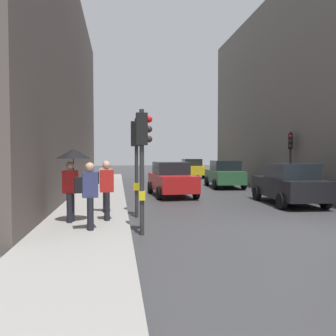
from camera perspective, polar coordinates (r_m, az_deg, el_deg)
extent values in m
plane|color=#38383A|center=(10.38, 20.19, -9.72)|extent=(120.00, 120.00, 0.00)
cube|color=gray|center=(15.07, -12.07, -5.63)|extent=(2.55, 40.00, 0.16)
cylinder|color=#2D2D2D|center=(8.90, -4.45, -0.77)|extent=(0.12, 0.12, 3.32)
cube|color=black|center=(8.92, -4.47, 6.58)|extent=(0.30, 0.24, 0.84)
cube|color=yellow|center=(8.95, -4.44, -4.67)|extent=(0.16, 0.20, 0.24)
sphere|color=red|center=(8.96, -3.25, 8.23)|extent=(0.18, 0.18, 0.18)
sphere|color=#2D231E|center=(8.93, -3.25, 6.57)|extent=(0.18, 0.18, 0.18)
sphere|color=#2D231E|center=(8.92, -3.24, 4.90)|extent=(0.18, 0.18, 0.18)
cylinder|color=#2D2D2D|center=(11.44, -5.34, -0.02)|extent=(0.12, 0.12, 3.36)
cube|color=black|center=(11.46, -5.36, 5.77)|extent=(0.38, 0.36, 0.84)
cube|color=yellow|center=(11.49, -5.33, -3.15)|extent=(0.24, 0.25, 0.24)
sphere|color=red|center=(11.39, -4.51, 7.10)|extent=(0.18, 0.18, 0.18)
sphere|color=#2D231E|center=(11.37, -4.51, 5.80)|extent=(0.18, 0.18, 0.18)
sphere|color=#2D231E|center=(11.36, -4.51, 4.49)|extent=(0.18, 0.18, 0.18)
cylinder|color=#2D2D2D|center=(19.25, 19.97, 0.79)|extent=(0.12, 0.12, 3.38)
cube|color=black|center=(19.26, 20.01, 4.26)|extent=(0.35, 0.38, 0.84)
cube|color=yellow|center=(19.28, 19.94, -1.11)|extent=(0.25, 0.24, 0.24)
sphere|color=red|center=(19.08, 20.03, 5.06)|extent=(0.18, 0.18, 0.18)
sphere|color=#2D231E|center=(19.07, 20.02, 4.28)|extent=(0.18, 0.18, 0.18)
sphere|color=#2D231E|center=(19.06, 20.01, 3.50)|extent=(0.18, 0.18, 0.18)
cube|color=#2D6038|center=(22.35, 9.48, -1.42)|extent=(2.11, 4.32, 0.80)
cube|color=black|center=(22.07, 9.65, 0.41)|extent=(1.75, 2.12, 0.64)
cylinder|color=black|center=(23.51, 6.57, -2.20)|extent=(0.27, 0.65, 0.64)
cylinder|color=black|center=(23.90, 10.81, -2.15)|extent=(0.27, 0.65, 0.64)
cylinder|color=black|center=(20.87, 7.95, -2.77)|extent=(0.27, 0.65, 0.64)
cylinder|color=black|center=(21.32, 12.69, -2.69)|extent=(0.27, 0.65, 0.64)
cube|color=black|center=(15.43, 19.69, -3.13)|extent=(2.02, 4.29, 0.80)
cube|color=black|center=(15.16, 20.12, -0.50)|extent=(1.71, 2.08, 0.64)
cylinder|color=black|center=(16.37, 14.80, -4.18)|extent=(0.25, 0.65, 0.64)
cylinder|color=black|center=(17.07, 20.49, -3.99)|extent=(0.25, 0.65, 0.64)
cylinder|color=black|center=(13.89, 18.66, -5.36)|extent=(0.25, 0.65, 0.64)
cylinder|color=black|center=(14.71, 25.10, -5.04)|extent=(0.25, 0.65, 0.64)
cube|color=yellow|center=(31.86, 3.95, -0.32)|extent=(1.93, 4.25, 0.80)
cube|color=black|center=(31.59, 4.04, 0.97)|extent=(1.66, 2.05, 0.64)
cylinder|color=black|center=(33.06, 1.98, -0.92)|extent=(0.24, 0.65, 0.64)
cylinder|color=black|center=(33.38, 5.04, -0.90)|extent=(0.24, 0.65, 0.64)
cylinder|color=black|center=(30.40, 2.75, -1.19)|extent=(0.24, 0.65, 0.64)
cylinder|color=black|center=(30.74, 6.07, -1.16)|extent=(0.24, 0.65, 0.64)
cube|color=red|center=(17.41, 0.64, -2.41)|extent=(2.08, 4.31, 0.80)
cube|color=black|center=(17.61, 0.45, -0.01)|extent=(1.73, 2.10, 0.64)
cylinder|color=black|center=(16.38, 4.78, -4.11)|extent=(0.26, 0.65, 0.64)
cylinder|color=black|center=(15.95, -1.43, -4.28)|extent=(0.26, 0.65, 0.64)
cylinder|color=black|center=(18.96, 2.37, -3.25)|extent=(0.26, 0.65, 0.64)
cylinder|color=black|center=(18.59, -3.01, -3.36)|extent=(0.26, 0.65, 0.64)
cylinder|color=black|center=(10.40, -15.96, -6.38)|extent=(0.16, 0.16, 0.85)
cylinder|color=black|center=(10.21, -16.34, -6.54)|extent=(0.16, 0.16, 0.85)
cube|color=red|center=(10.22, -16.19, -2.27)|extent=(0.44, 0.34, 0.66)
sphere|color=tan|center=(10.19, -16.22, 0.37)|extent=(0.24, 0.24, 0.24)
cylinder|color=black|center=(10.17, -15.68, -0.87)|extent=(0.02, 0.02, 0.90)
cone|color=black|center=(10.16, -15.71, 2.34)|extent=(1.00, 1.00, 0.28)
cylinder|color=black|center=(9.26, -13.05, -7.40)|extent=(0.16, 0.16, 0.85)
cylinder|color=black|center=(9.07, -12.96, -7.61)|extent=(0.16, 0.16, 0.85)
cube|color=navy|center=(9.07, -13.05, -2.79)|extent=(0.43, 0.32, 0.66)
sphere|color=tan|center=(9.04, -13.07, 0.18)|extent=(0.24, 0.24, 0.24)
cube|color=black|center=(9.05, -14.94, -2.82)|extent=(0.24, 0.31, 0.40)
cylinder|color=black|center=(11.95, -10.26, -5.22)|extent=(0.16, 0.16, 0.85)
cylinder|color=black|center=(11.76, -10.56, -5.34)|extent=(0.16, 0.16, 0.85)
cube|color=silver|center=(11.78, -10.44, -1.63)|extent=(0.46, 0.36, 0.66)
sphere|color=tan|center=(11.76, -10.45, 0.65)|extent=(0.24, 0.24, 0.24)
cube|color=black|center=(11.88, -11.81, -1.61)|extent=(0.27, 0.32, 0.40)
cylinder|color=black|center=(10.48, -10.32, -6.26)|extent=(0.16, 0.16, 0.85)
cylinder|color=black|center=(10.28, -10.25, -6.42)|extent=(0.16, 0.16, 0.85)
cube|color=red|center=(10.29, -10.32, -2.18)|extent=(0.42, 0.30, 0.66)
sphere|color=tan|center=(10.27, -10.34, 0.43)|extent=(0.24, 0.24, 0.24)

